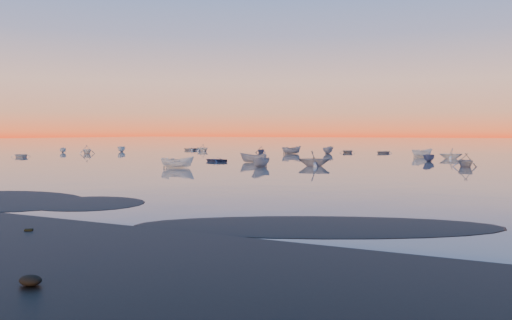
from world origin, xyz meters
The scene contains 6 objects.
ground centered at (0.00, 100.00, 0.00)m, with size 600.00×600.00×0.00m, color #675E56.
mud_lobes centered at (0.00, -1.00, 0.01)m, with size 140.00×6.00×0.07m, color black, non-canonical shape.
moored_fleet centered at (0.00, 53.00, 0.00)m, with size 124.00×58.00×1.20m, color white, non-canonical shape.
boat_near_left centered at (-51.76, 38.76, 0.00)m, with size 4.31×1.80×1.08m, color white.
boat_near_center centered at (-12.95, 28.87, 0.00)m, with size 3.93×1.66×1.36m, color white.
boat_near_right centered at (17.95, 45.75, 0.00)m, with size 3.67×1.65×1.29m, color gray.
Camera 1 is at (21.04, -20.55, 4.24)m, focal length 35.00 mm.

